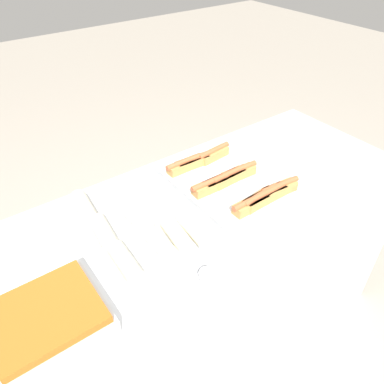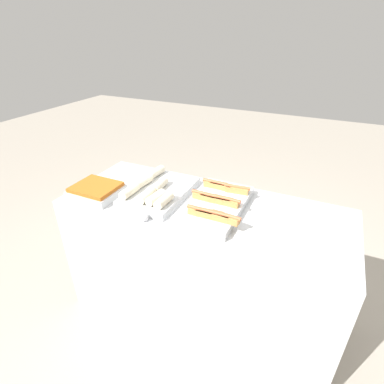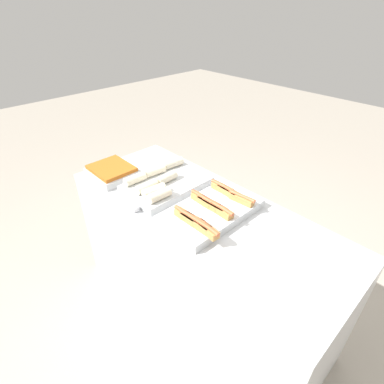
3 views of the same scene
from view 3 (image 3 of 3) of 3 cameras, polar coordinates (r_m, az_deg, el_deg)
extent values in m
plane|color=#ADA393|center=(2.37, 1.35, -20.79)|extent=(12.00, 12.00, 0.00)
cube|color=silver|center=(2.02, 1.51, -13.39)|extent=(1.76, 0.71, 0.89)
cube|color=silver|center=(1.67, 3.69, -3.71)|extent=(0.32, 0.56, 0.05)
cube|color=tan|center=(1.48, 2.87, -7.17)|extent=(0.15, 0.06, 0.04)
cylinder|color=#CC6038|center=(1.47, 2.89, -6.57)|extent=(0.16, 0.04, 0.02)
cube|color=tan|center=(1.68, 1.92, -1.49)|extent=(0.14, 0.05, 0.04)
cylinder|color=#CC6038|center=(1.67, 1.93, -0.92)|extent=(0.16, 0.03, 0.02)
cube|color=tan|center=(1.79, 5.80, 0.68)|extent=(0.14, 0.05, 0.04)
cylinder|color=#CC6038|center=(1.78, 5.84, 1.22)|extent=(0.16, 0.02, 0.02)
cube|color=tan|center=(1.60, 5.57, -3.63)|extent=(0.14, 0.05, 0.04)
cylinder|color=#CC6038|center=(1.59, 5.61, -3.04)|extent=(0.16, 0.03, 0.02)
cube|color=tan|center=(1.51, 1.32, -6.25)|extent=(0.14, 0.04, 0.04)
cylinder|color=#CC6038|center=(1.49, 1.33, -5.66)|extent=(0.16, 0.02, 0.02)
cube|color=tan|center=(1.53, 0.11, -5.37)|extent=(0.15, 0.06, 0.04)
cylinder|color=#CC6038|center=(1.52, 0.12, -4.78)|extent=(0.16, 0.04, 0.02)
cube|color=tan|center=(1.71, 9.48, -1.36)|extent=(0.15, 0.06, 0.04)
cylinder|color=#CC6038|center=(1.70, 9.54, -0.80)|extent=(0.16, 0.04, 0.02)
cube|color=tan|center=(1.63, 4.39, -2.79)|extent=(0.14, 0.05, 0.04)
cylinder|color=#CC6038|center=(1.62, 4.42, -2.21)|extent=(0.16, 0.03, 0.02)
cube|color=tan|center=(1.56, -1.14, -4.67)|extent=(0.14, 0.04, 0.04)
cylinder|color=#CC6038|center=(1.55, -1.14, -4.08)|extent=(0.16, 0.02, 0.02)
cube|color=tan|center=(1.76, 6.82, 0.11)|extent=(0.14, 0.05, 0.04)
cylinder|color=#CC6038|center=(1.75, 6.86, 0.66)|extent=(0.16, 0.03, 0.02)
cube|color=tan|center=(1.65, 3.18, -2.19)|extent=(0.14, 0.04, 0.04)
cylinder|color=#CC6038|center=(1.64, 3.20, -1.61)|extent=(0.16, 0.02, 0.02)
cube|color=silver|center=(1.90, -4.77, 1.36)|extent=(0.34, 0.51, 0.05)
cylinder|color=beige|center=(1.89, -10.77, 2.47)|extent=(0.06, 0.14, 0.05)
cylinder|color=beige|center=(1.75, -7.27, 0.27)|extent=(0.07, 0.15, 0.05)
cylinder|color=beige|center=(1.80, -8.65, 1.02)|extent=(0.06, 0.14, 0.05)
cylinder|color=beige|center=(1.87, -4.84, 2.72)|extent=(0.06, 0.14, 0.05)
cylinder|color=beige|center=(1.71, -6.26, -0.62)|extent=(0.06, 0.14, 0.05)
cylinder|color=beige|center=(1.95, -7.21, 3.97)|extent=(0.07, 0.15, 0.05)
cylinder|color=beige|center=(2.04, -3.60, 5.51)|extent=(0.07, 0.14, 0.05)
cube|color=silver|center=(2.09, -14.96, 3.52)|extent=(0.30, 0.26, 0.05)
cube|color=#B7601E|center=(2.08, -15.11, 4.40)|extent=(0.27, 0.24, 0.02)
cylinder|color=silver|center=(1.79, -12.31, -2.29)|extent=(0.18, 0.02, 0.01)
sphere|color=silver|center=(1.72, -10.71, -3.12)|extent=(0.05, 0.05, 0.05)
camera|label=1|loc=(1.68, -42.51, 21.59)|focal=35.00mm
camera|label=2|loc=(0.58, -90.24, -7.77)|focal=28.00mm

